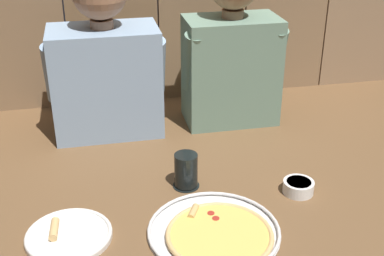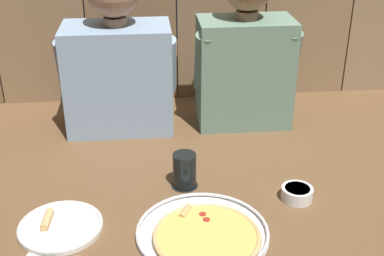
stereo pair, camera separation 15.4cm
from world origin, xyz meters
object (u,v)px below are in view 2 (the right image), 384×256
at_px(dipping_bowl, 297,193).
at_px(diner_right, 245,49).
at_px(drinking_glass, 184,170).
at_px(dinner_plate, 60,226).
at_px(diner_left, 117,57).
at_px(pizza_tray, 204,234).

height_order(dipping_bowl, diner_right, diner_right).
relative_size(drinking_glass, diner_right, 0.18).
distance_m(dinner_plate, diner_left, 0.70).
height_order(dinner_plate, diner_left, diner_left).
relative_size(dinner_plate, diner_left, 0.37).
height_order(pizza_tray, diner_right, diner_right).
height_order(dinner_plate, diner_right, diner_right).
bearing_deg(diner_right, diner_left, 179.96).
relative_size(diner_left, diner_right, 0.99).
bearing_deg(diner_left, diner_right, -0.04).
bearing_deg(drinking_glass, pizza_tray, -83.33).
relative_size(drinking_glass, dipping_bowl, 1.18).
bearing_deg(pizza_tray, diner_right, 71.58).
bearing_deg(diner_left, dipping_bowl, -45.82).
bearing_deg(diner_right, pizza_tray, -108.42).
distance_m(pizza_tray, dipping_bowl, 0.33).
xyz_separation_m(drinking_glass, diner_right, (0.26, 0.44, 0.24)).
xyz_separation_m(pizza_tray, drinking_glass, (-0.03, 0.25, 0.04)).
distance_m(drinking_glass, diner_right, 0.57).
height_order(pizza_tray, diner_left, diner_left).
xyz_separation_m(dinner_plate, diner_left, (0.15, 0.63, 0.27)).
xyz_separation_m(dinner_plate, drinking_glass, (0.36, 0.19, 0.04)).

